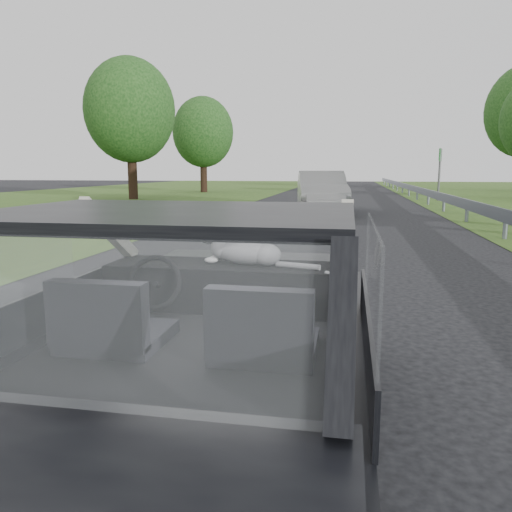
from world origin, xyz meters
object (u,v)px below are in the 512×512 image
at_px(cat, 246,251).
at_px(other_car, 321,192).
at_px(highway_sign, 439,175).
at_px(subject_car, 201,333).

height_order(cat, other_car, other_car).
height_order(other_car, highway_sign, highway_sign).
bearing_deg(subject_car, other_car, 90.94).
xyz_separation_m(other_car, highway_sign, (5.65, 8.73, 0.56)).
distance_m(subject_car, highway_sign, 25.83).
bearing_deg(subject_car, cat, 78.56).
relative_size(subject_car, cat, 6.51).
relative_size(subject_car, highway_sign, 1.47).
bearing_deg(cat, subject_car, -91.29).
height_order(subject_car, other_car, other_car).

